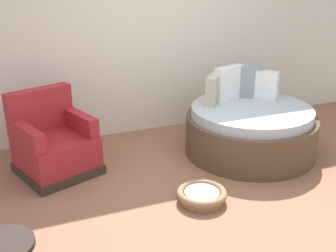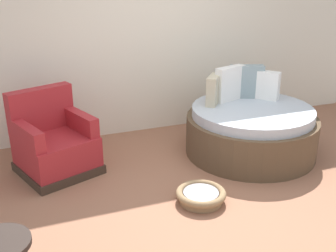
% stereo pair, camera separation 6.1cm
% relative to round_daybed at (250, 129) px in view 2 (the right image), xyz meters
% --- Properties ---
extents(ground_plane, '(8.00, 8.00, 0.02)m').
position_rel_round_daybed_xyz_m(ground_plane, '(-1.01, -0.82, -0.33)').
color(ground_plane, '#936047').
extents(back_wall, '(8.00, 0.12, 3.00)m').
position_rel_round_daybed_xyz_m(back_wall, '(-1.01, 1.27, 1.18)').
color(back_wall, silver).
rests_on(back_wall, ground_plane).
extents(round_daybed, '(1.63, 1.63, 1.05)m').
position_rel_round_daybed_xyz_m(round_daybed, '(0.00, 0.00, 0.00)').
color(round_daybed, brown).
rests_on(round_daybed, ground_plane).
extents(red_armchair, '(1.03, 1.03, 0.94)m').
position_rel_round_daybed_xyz_m(red_armchair, '(-2.38, 0.36, 0.01)').
color(red_armchair, '#38281E').
rests_on(red_armchair, ground_plane).
extents(pet_basket, '(0.51, 0.51, 0.13)m').
position_rel_round_daybed_xyz_m(pet_basket, '(-1.09, -0.87, -0.25)').
color(pet_basket, '#8E704C').
rests_on(pet_basket, ground_plane).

